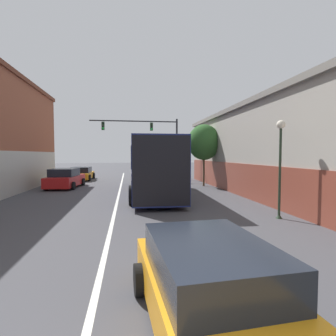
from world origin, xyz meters
name	(u,v)px	position (x,y,z in m)	size (l,w,h in m)	color
lane_center_line	(118,197)	(0.00, 14.75, 0.00)	(0.14, 41.51, 0.01)	silver
building_right_storefront	(323,147)	(12.39, 13.42, 2.99)	(10.25, 25.09, 5.73)	#9E998E
bus	(154,164)	(2.21, 15.45, 1.94)	(3.19, 10.42, 3.47)	navy
hatchback_foreground	(215,294)	(1.79, 2.45, 0.62)	(2.22, 4.60, 1.31)	orange
parked_car_left_near	(65,179)	(-4.19, 20.04, 0.70)	(2.47, 4.49, 1.49)	red
parked_car_left_mid	(82,174)	(-4.01, 26.15, 0.63)	(2.19, 4.35, 1.31)	orange
traffic_signal_gantry	(151,135)	(2.89, 25.50, 4.53)	(8.75, 0.36, 6.18)	black
street_lamp	(280,159)	(6.57, 8.61, 2.38)	(0.34, 0.34, 3.91)	#233323
street_tree_near	(204,142)	(6.65, 19.47, 3.54)	(2.61, 2.34, 4.98)	brown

